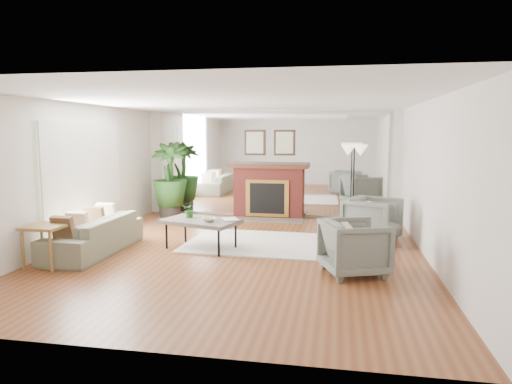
% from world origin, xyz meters
% --- Properties ---
extents(ground, '(7.00, 7.00, 0.00)m').
position_xyz_m(ground, '(0.00, 0.00, 0.00)').
color(ground, brown).
rests_on(ground, ground).
extents(wall_left, '(0.02, 7.00, 2.50)m').
position_xyz_m(wall_left, '(-2.99, 0.00, 1.25)').
color(wall_left, silver).
rests_on(wall_left, ground).
extents(wall_right, '(0.02, 7.00, 2.50)m').
position_xyz_m(wall_right, '(2.99, 0.00, 1.25)').
color(wall_right, silver).
rests_on(wall_right, ground).
extents(wall_back, '(6.00, 0.02, 2.50)m').
position_xyz_m(wall_back, '(0.00, 3.49, 1.25)').
color(wall_back, silver).
rests_on(wall_back, ground).
extents(mirror_panel, '(5.40, 0.04, 2.40)m').
position_xyz_m(mirror_panel, '(0.00, 3.47, 1.25)').
color(mirror_panel, silver).
rests_on(mirror_panel, wall_back).
extents(window_panel, '(0.04, 2.40, 1.50)m').
position_xyz_m(window_panel, '(-2.96, 0.40, 1.35)').
color(window_panel, '#B2E09E').
rests_on(window_panel, wall_left).
extents(fireplace, '(1.85, 0.83, 2.05)m').
position_xyz_m(fireplace, '(0.00, 3.26, 0.66)').
color(fireplace, maroon).
rests_on(fireplace, ground).
extents(area_rug, '(2.72, 1.99, 0.03)m').
position_xyz_m(area_rug, '(0.27, 0.69, 0.01)').
color(area_rug, white).
rests_on(area_rug, ground).
extents(coffee_table, '(1.44, 1.10, 0.51)m').
position_xyz_m(coffee_table, '(-0.70, 0.16, 0.47)').
color(coffee_table, '#6B6054').
rests_on(coffee_table, ground).
extents(sofa, '(0.83, 2.07, 0.60)m').
position_xyz_m(sofa, '(-2.38, -0.39, 0.30)').
color(sofa, gray).
rests_on(sofa, ground).
extents(armchair_back, '(1.18, 1.17, 0.82)m').
position_xyz_m(armchair_back, '(2.23, 1.22, 0.41)').
color(armchair_back, slate).
rests_on(armchair_back, ground).
extents(armchair_front, '(1.08, 1.07, 0.77)m').
position_xyz_m(armchair_front, '(1.84, -0.80, 0.39)').
color(armchair_front, slate).
rests_on(armchair_front, ground).
extents(side_table, '(0.56, 0.56, 0.63)m').
position_xyz_m(side_table, '(-2.65, -1.25, 0.53)').
color(side_table, olive).
rests_on(side_table, ground).
extents(potted_ficus, '(0.95, 0.95, 1.77)m').
position_xyz_m(potted_ficus, '(-2.32, 2.98, 0.94)').
color(potted_ficus, black).
rests_on(potted_ficus, ground).
extents(floor_lamp, '(0.56, 0.31, 1.73)m').
position_xyz_m(floor_lamp, '(1.92, 2.61, 1.48)').
color(floor_lamp, black).
rests_on(floor_lamp, ground).
extents(tabletop_plant, '(0.25, 0.22, 0.28)m').
position_xyz_m(tabletop_plant, '(-0.94, 0.32, 0.65)').
color(tabletop_plant, '#2C561F').
rests_on(tabletop_plant, coffee_table).
extents(fruit_bowl, '(0.30, 0.30, 0.06)m').
position_xyz_m(fruit_bowl, '(-0.52, 0.03, 0.54)').
color(fruit_bowl, olive).
rests_on(fruit_bowl, coffee_table).
extents(book, '(0.34, 0.39, 0.02)m').
position_xyz_m(book, '(-0.29, 0.17, 0.52)').
color(book, olive).
rests_on(book, coffee_table).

